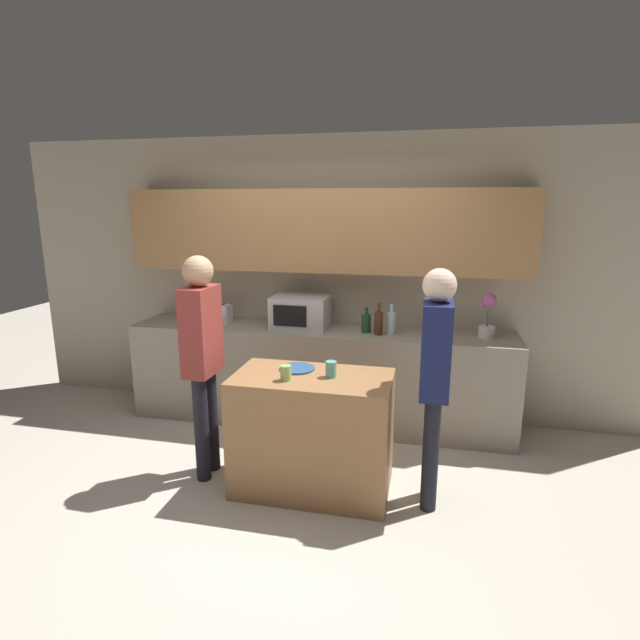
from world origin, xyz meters
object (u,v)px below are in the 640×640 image
toaster (217,314)px  bottle_1 (379,323)px  person_center (435,369)px  potted_plant (488,315)px  cup_1 (331,369)px  person_left (202,348)px  bottle_0 (366,323)px  plate_on_island (297,368)px  microwave (300,312)px  cup_0 (286,373)px  bottle_2 (391,323)px

toaster → bottle_1: size_ratio=0.90×
bottle_1 → person_center: size_ratio=0.17×
potted_plant → cup_1: size_ratio=3.44×
potted_plant → person_left: size_ratio=0.23×
bottle_0 → plate_on_island: bottle_0 is taller
person_center → potted_plant: bearing=-20.3°
potted_plant → person_left: (-2.13, -1.16, -0.10)m
bottle_1 → plate_on_island: 1.08m
plate_on_island → cup_1: 0.30m
microwave → potted_plant: 1.68m
microwave → cup_0: bearing=-79.6°
bottle_2 → cup_0: bottle_2 is taller
bottle_0 → potted_plant: bearing=2.9°
microwave → bottle_1: microwave is taller
potted_plant → person_left: 2.43m
microwave → potted_plant: bearing=0.1°
toaster → plate_on_island: toaster is taller
potted_plant → person_center: (-0.44, -1.18, -0.13)m
microwave → toaster: 0.85m
bottle_0 → person_center: (0.61, -1.13, -0.02)m
toaster → bottle_2: (1.70, -0.06, 0.01)m
toaster → bottle_2: bottle_2 is taller
potted_plant → bottle_1: potted_plant is taller
toaster → potted_plant: 2.53m
toaster → plate_on_island: (1.10, -1.06, -0.13)m
bottle_0 → cup_0: (-0.39, -1.25, -0.08)m
microwave → cup_0: size_ratio=4.86×
bottle_2 → person_center: person_center is taller
cup_1 → bottle_2: bearing=73.7°
microwave → potted_plant: (1.68, 0.00, 0.05)m
person_left → bottle_2: bearing=131.3°
microwave → toaster: size_ratio=2.00×
plate_on_island → cup_0: size_ratio=2.43×
bottle_1 → cup_1: 1.08m
person_center → bottle_0: bearing=28.6°
bottle_0 → person_left: (-1.08, -1.11, 0.01)m
toaster → person_center: 2.40m
person_left → bottle_0: bearing=136.9°
toaster → bottle_1: bearing=-4.0°
microwave → cup_1: 1.29m
potted_plant → microwave: bearing=-179.9°
bottle_1 → cup_0: size_ratio=2.71×
bottle_0 → person_left: person_left is taller
person_center → cup_1: bearing=89.4°
potted_plant → person_left: person_left is taller
potted_plant → plate_on_island: size_ratio=1.52×
bottle_2 → plate_on_island: bearing=-120.8°
bottle_1 → bottle_2: (0.11, 0.05, -0.01)m
microwave → person_center: person_center is taller
bottle_0 → toaster: bearing=178.0°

